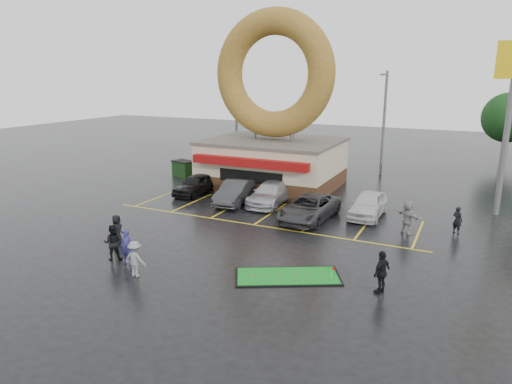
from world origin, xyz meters
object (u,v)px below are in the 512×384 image
at_px(car_black, 196,184).
at_px(car_silver, 270,193).
at_px(car_grey, 309,208).
at_px(shell_sign, 512,97).
at_px(person_blue, 127,247).
at_px(streetlight_left, 236,116).
at_px(person_cameraman, 382,272).
at_px(dumpster, 184,169).
at_px(putting_green, 288,276).
at_px(streetlight_mid, 384,121).
at_px(car_dgrey, 236,192).
at_px(donut_shop, 273,130).
at_px(car_white, 368,205).

bearing_deg(car_black, car_silver, 1.31).
height_order(car_black, car_grey, car_black).
xyz_separation_m(shell_sign, car_silver, (-13.98, -4.00, -6.64)).
bearing_deg(person_blue, streetlight_left, 98.27).
bearing_deg(person_cameraman, dumpster, -106.08).
xyz_separation_m(car_black, putting_green, (11.52, -10.44, -0.71)).
distance_m(shell_sign, streetlight_mid, 12.93).
xyz_separation_m(car_grey, dumpster, (-14.02, 6.99, -0.10)).
bearing_deg(person_blue, shell_sign, 37.79).
bearing_deg(putting_green, streetlight_left, 122.98).
bearing_deg(dumpster, car_black, -32.63).
distance_m(streetlight_mid, car_grey, 15.71).
bearing_deg(car_black, dumpster, 133.89).
distance_m(car_dgrey, car_silver, 2.40).
bearing_deg(shell_sign, car_silver, -164.03).
height_order(shell_sign, car_grey, shell_sign).
relative_size(car_black, car_dgrey, 0.92).
distance_m(streetlight_mid, person_cameraman, 23.84).
xyz_separation_m(streetlight_mid, car_dgrey, (-7.23, -13.75, -3.99)).
bearing_deg(car_grey, car_dgrey, 170.44).
bearing_deg(donut_shop, car_black, -128.93).
height_order(car_grey, putting_green, car_grey).
relative_size(streetlight_left, person_cameraman, 4.96).
height_order(car_dgrey, car_white, car_dgrey).
bearing_deg(shell_sign, person_blue, -133.98).
bearing_deg(car_silver, car_black, 177.33).
distance_m(streetlight_mid, putting_green, 23.84).
bearing_deg(car_grey, dumpster, 157.19).
xyz_separation_m(streetlight_left, person_blue, (7.19, -24.30, -3.94)).
relative_size(car_black, car_white, 0.96).
bearing_deg(person_cameraman, car_grey, -122.78).
bearing_deg(streetlight_left, streetlight_mid, 4.09).
xyz_separation_m(car_black, dumpster, (-4.40, 4.79, -0.10)).
bearing_deg(car_white, car_grey, -144.37).
height_order(car_white, person_cameraman, person_cameraman).
xyz_separation_m(shell_sign, streetlight_left, (-23.00, 7.92, -2.60)).
bearing_deg(car_white, person_cameraman, -74.51).
height_order(car_black, car_dgrey, car_dgrey).
bearing_deg(streetlight_left, person_blue, -73.51).
bearing_deg(person_cameraman, person_blue, -58.09).
relative_size(shell_sign, car_white, 2.32).
height_order(car_black, car_white, car_white).
bearing_deg(streetlight_mid, person_cameraman, -79.02).
bearing_deg(dumpster, car_silver, -9.85).
height_order(car_dgrey, car_grey, car_dgrey).
bearing_deg(car_grey, streetlight_mid, 88.44).
relative_size(streetlight_left, dumpster, 5.00).
xyz_separation_m(shell_sign, person_blue, (-15.81, -16.38, -6.53)).
bearing_deg(dumpster, person_cameraman, -22.16).
bearing_deg(streetlight_left, shell_sign, -18.99).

